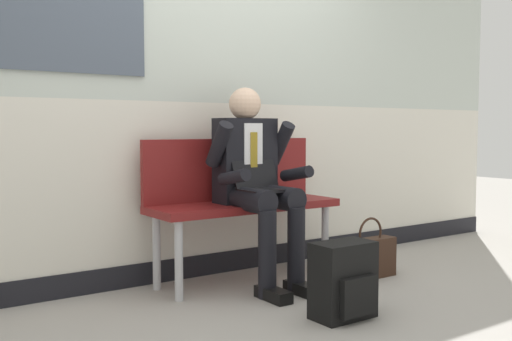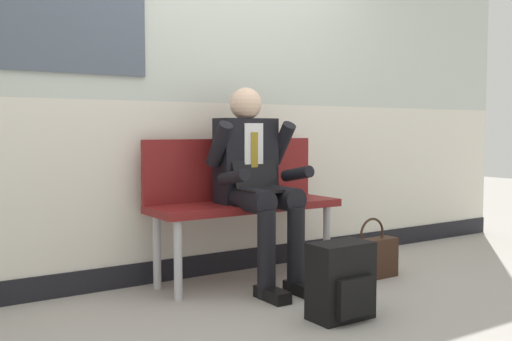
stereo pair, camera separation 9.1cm
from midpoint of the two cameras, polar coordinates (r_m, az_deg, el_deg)
ground_plane at (r=3.68m, az=-0.53°, el=-11.85°), size 18.00×18.00×0.00m
station_wall at (r=4.10m, az=-5.90°, el=9.55°), size 6.08×0.17×2.81m
bench_with_person at (r=3.93m, az=-2.31°, el=-2.33°), size 1.30×0.42×0.94m
person_seated at (r=3.75m, az=-0.66°, el=-0.79°), size 0.57×0.70×1.28m
backpack at (r=3.20m, az=7.70°, el=-10.58°), size 0.33×0.24×0.41m
handbag at (r=4.09m, az=10.36°, el=-8.23°), size 0.39×0.12×0.41m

